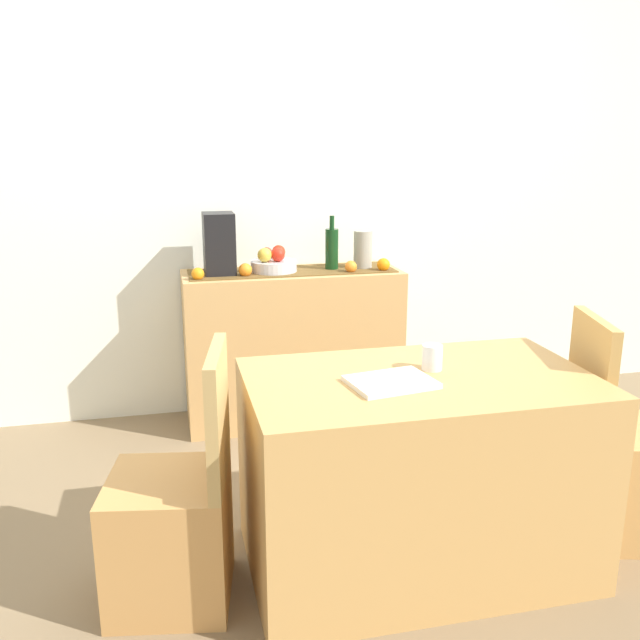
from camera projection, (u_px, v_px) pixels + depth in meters
ground_plane at (326, 498)px, 3.07m from camera, size 6.40×6.40×0.02m
room_wall_rear at (277, 176)px, 3.83m from camera, size 6.40×0.06×2.70m
sideboard_console at (293, 346)px, 3.83m from camera, size 1.19×0.42×0.85m
table_runner at (292, 271)px, 3.72m from camera, size 1.11×0.32×0.01m
fruit_bowl at (274, 266)px, 3.69m from camera, size 0.25×0.25×0.06m
apple_center at (278, 255)px, 3.64m from camera, size 0.07×0.07×0.07m
apple_right at (267, 253)px, 3.73m from camera, size 0.06×0.06×0.06m
apple_left at (265, 255)px, 3.63m from camera, size 0.08×0.08×0.08m
apple_upper at (279, 252)px, 3.74m from camera, size 0.07×0.07×0.07m
wine_bottle at (332, 248)px, 3.74m from camera, size 0.07×0.07×0.30m
coffee_maker at (219, 244)px, 3.59m from camera, size 0.16×0.18×0.33m
ceramic_vase at (363, 250)px, 3.78m from camera, size 0.10×0.10×0.21m
orange_loose_mid at (383, 265)px, 3.72m from camera, size 0.07×0.07×0.07m
orange_loose_near_bowl at (245, 270)px, 3.57m from camera, size 0.07×0.07×0.07m
orange_loose_far at (198, 274)px, 3.48m from camera, size 0.07×0.07×0.07m
orange_loose_end at (351, 267)px, 3.68m from camera, size 0.07×0.07×0.07m
dining_table at (417, 472)px, 2.50m from camera, size 1.23×0.73×0.74m
open_book at (391, 382)px, 2.33m from camera, size 0.31×0.25×0.02m
coffee_cup at (432, 357)px, 2.47m from camera, size 0.07×0.07×0.09m
chair_near_window at (174, 527)px, 2.34m from camera, size 0.46×0.46×0.90m
chair_by_corner at (622, 472)px, 2.73m from camera, size 0.49×0.49×0.90m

